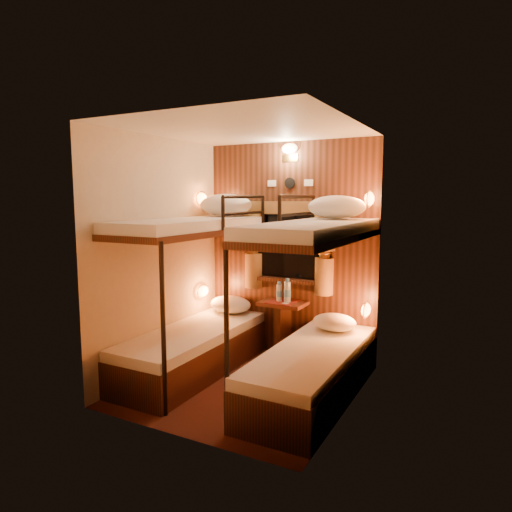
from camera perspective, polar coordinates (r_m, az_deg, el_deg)
The scene contains 22 objects.
floor at distance 4.55m, azimuth -1.30°, elevation -15.90°, with size 2.10×2.10×0.00m, color #3B1510.
ceiling at distance 4.22m, azimuth -1.40°, elevation 15.60°, with size 2.10×2.10×0.00m, color silver.
wall_back at distance 5.15m, azimuth 4.33°, elevation 0.71°, with size 2.40×2.40×0.00m, color #C6B293.
wall_front at distance 3.35m, azimuth -10.12°, elevation -2.96°, with size 2.40×2.40×0.00m, color #C6B293.
wall_left at distance 4.78m, azimuth -11.88°, elevation 0.06°, with size 2.40×2.40×0.00m, color #C6B293.
wall_right at distance 3.84m, azimuth 11.81°, elevation -1.70°, with size 2.40×2.40×0.00m, color #C6B293.
back_panel at distance 5.14m, azimuth 4.26°, elevation 0.69°, with size 2.00×0.03×2.40m, color black.
bunk_left at distance 4.75m, azimuth -7.83°, elevation -7.81°, with size 0.72×1.90×1.82m.
bunk_right at distance 4.16m, azimuth 7.10°, elevation -10.00°, with size 0.72×1.90×1.82m.
window at distance 5.12m, azimuth 4.13°, elevation 0.44°, with size 1.00×0.12×0.79m.
curtains at distance 5.08m, azimuth 3.98°, elevation 1.33°, with size 1.10×0.22×1.00m.
back_fixtures at distance 5.09m, azimuth 4.22°, elevation 12.42°, with size 0.54×0.09×0.48m.
reading_lamps at distance 4.83m, azimuth 2.68°, elevation 0.76°, with size 2.00×0.20×1.25m.
table at distance 5.13m, azimuth 3.35°, elevation -8.27°, with size 0.50×0.34×0.66m.
bottle_left at distance 5.06m, azimuth 2.91°, elevation -4.61°, with size 0.06×0.06×0.22m.
bottle_right at distance 5.02m, azimuth 3.94°, elevation -4.51°, with size 0.08×0.08×0.27m.
sachet_a at distance 4.97m, azimuth 3.68°, elevation -5.94°, with size 0.07×0.05×0.01m, color silver.
sachet_b at distance 5.04m, azimuth 3.80°, elevation -5.77°, with size 0.07×0.05×0.00m, color silver.
pillow_lower_left at distance 5.35m, azimuth -3.21°, elevation -6.05°, with size 0.50×0.36×0.20m, color silver.
pillow_lower_right at distance 4.71m, azimuth 9.77°, elevation -8.15°, with size 0.44×0.32×0.17m, color silver.
pillow_upper_left at distance 5.13m, azimuth -3.82°, elevation 6.40°, with size 0.62×0.44×0.24m, color silver.
pillow_upper_right at distance 4.53m, azimuth 10.04°, elevation 6.06°, with size 0.57×0.41×0.23m, color silver.
Camera 1 is at (2.03, -3.65, 1.79)m, focal length 32.00 mm.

